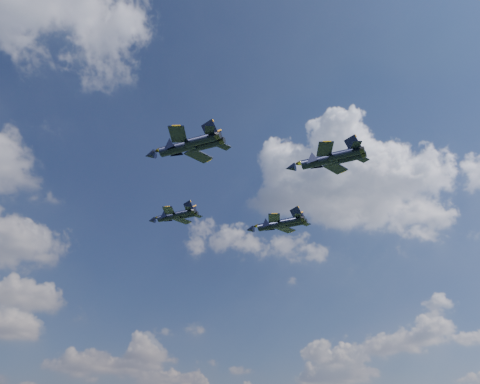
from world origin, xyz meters
The scene contains 4 objects.
jet_lead centered at (-3.71, 19.18, 60.58)m, with size 10.24×13.72×3.34m.
jet_left centered at (-15.32, -5.17, 62.91)m, with size 13.00×17.34×4.23m.
jet_right centered at (22.91, 12.99, 63.05)m, with size 12.87×17.43×4.21m.
jet_slot centered at (11.77, -15.93, 64.40)m, with size 12.97×17.45×4.23m.
Camera 1 is at (-49.77, -73.21, 14.06)m, focal length 35.00 mm.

